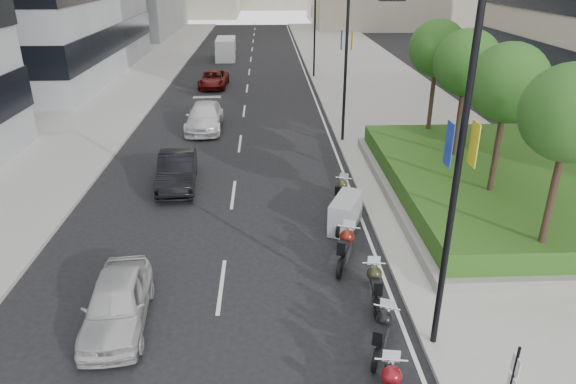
{
  "coord_description": "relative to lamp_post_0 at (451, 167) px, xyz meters",
  "views": [
    {
      "loc": [
        -0.0,
        -9.58,
        9.24
      ],
      "look_at": [
        0.71,
        6.66,
        2.0
      ],
      "focal_mm": 32.0,
      "sensor_mm": 36.0,
      "label": 1
    }
  ],
  "objects": [
    {
      "name": "ground",
      "position": [
        -4.14,
        -1.0,
        -5.07
      ],
      "size": [
        160.0,
        160.0,
        0.0
      ],
      "primitive_type": "plane",
      "color": "black",
      "rests_on": "ground"
    },
    {
      "name": "sidewalk_right",
      "position": [
        4.86,
        29.0,
        -4.99
      ],
      "size": [
        10.0,
        100.0,
        0.15
      ],
      "primitive_type": "cube",
      "color": "#9E9B93",
      "rests_on": "ground"
    },
    {
      "name": "sidewalk_left",
      "position": [
        -16.14,
        29.0,
        -4.99
      ],
      "size": [
        8.0,
        100.0,
        0.15
      ],
      "primitive_type": "cube",
      "color": "#9E9B93",
      "rests_on": "ground"
    },
    {
      "name": "lane_edge",
      "position": [
        -0.44,
        29.0,
        -5.06
      ],
      "size": [
        0.12,
        100.0,
        0.01
      ],
      "primitive_type": "cube",
      "color": "silver",
      "rests_on": "ground"
    },
    {
      "name": "lane_centre",
      "position": [
        -5.64,
        29.0,
        -5.06
      ],
      "size": [
        0.12,
        100.0,
        0.01
      ],
      "primitive_type": "cube",
      "color": "silver",
      "rests_on": "ground"
    },
    {
      "name": "planter",
      "position": [
        5.86,
        9.0,
        -4.72
      ],
      "size": [
        10.0,
        14.0,
        0.4
      ],
      "primitive_type": "cube",
      "color": "gray",
      "rests_on": "sidewalk_right"
    },
    {
      "name": "hedge",
      "position": [
        5.86,
        9.0,
        -4.12
      ],
      "size": [
        9.4,
        13.4,
        0.8
      ],
      "primitive_type": "cube",
      "color": "#204E16",
      "rests_on": "planter"
    },
    {
      "name": "tree_0",
      "position": [
        4.36,
        3.0,
        0.36
      ],
      "size": [
        2.8,
        2.8,
        6.3
      ],
      "color": "#332319",
      "rests_on": "planter"
    },
    {
      "name": "tree_1",
      "position": [
        4.36,
        7.0,
        0.36
      ],
      "size": [
        2.8,
        2.8,
        6.3
      ],
      "color": "#332319",
      "rests_on": "planter"
    },
    {
      "name": "tree_2",
      "position": [
        4.36,
        11.0,
        0.36
      ],
      "size": [
        2.8,
        2.8,
        6.3
      ],
      "color": "#332319",
      "rests_on": "planter"
    },
    {
      "name": "tree_3",
      "position": [
        4.36,
        15.0,
        0.36
      ],
      "size": [
        2.8,
        2.8,
        6.3
      ],
      "color": "#332319",
      "rests_on": "planter"
    },
    {
      "name": "lamp_post_0",
      "position": [
        0.0,
        0.0,
        0.0
      ],
      "size": [
        2.34,
        0.45,
        9.0
      ],
      "color": "black",
      "rests_on": "ground"
    },
    {
      "name": "lamp_post_1",
      "position": [
        0.0,
        17.0,
        0.0
      ],
      "size": [
        2.34,
        0.45,
        9.0
      ],
      "color": "black",
      "rests_on": "ground"
    },
    {
      "name": "lamp_post_2",
      "position": [
        0.0,
        35.0,
        0.0
      ],
      "size": [
        2.34,
        0.45,
        9.0
      ],
      "color": "black",
      "rests_on": "ground"
    },
    {
      "name": "motorcycle_2",
      "position": [
        -1.25,
        -0.1,
        -4.51
      ],
      "size": [
        0.99,
        1.96,
        1.04
      ],
      "rotation": [
        0.0,
        0.0,
        1.17
      ],
      "color": "black",
      "rests_on": "ground"
    },
    {
      "name": "motorcycle_3",
      "position": [
        -1.03,
        2.01,
        -4.51
      ],
      "size": [
        0.7,
        2.1,
        1.04
      ],
      "rotation": [
        0.0,
        0.0,
        1.48
      ],
      "color": "black",
      "rests_on": "ground"
    },
    {
      "name": "motorcycle_4",
      "position": [
        -1.59,
        4.15,
        -4.45
      ],
      "size": [
        1.0,
        2.21,
        1.15
      ],
      "rotation": [
        0.0,
        0.0,
        1.23
      ],
      "color": "black",
      "rests_on": "ground"
    },
    {
      "name": "motorcycle_5",
      "position": [
        -1.2,
        6.71,
        -4.44
      ],
      "size": [
        1.57,
        2.21,
        1.25
      ],
      "rotation": [
        0.0,
        0.0,
        1.17
      ],
      "color": "black",
      "rests_on": "ground"
    },
    {
      "name": "motorcycle_6",
      "position": [
        -1.07,
        8.81,
        -4.52
      ],
      "size": [
        0.89,
        1.97,
        1.02
      ],
      "rotation": [
        0.0,
        0.0,
        1.23
      ],
      "color": "black",
      "rests_on": "ground"
    },
    {
      "name": "car_a",
      "position": [
        -8.35,
        1.3,
        -4.37
      ],
      "size": [
        1.99,
        4.22,
        1.4
      ],
      "primitive_type": "imported",
      "rotation": [
        0.0,
        0.0,
        0.09
      ],
      "color": "#B7B6B8",
      "rests_on": "ground"
    },
    {
      "name": "car_b",
      "position": [
        -8.19,
        11.08,
        -4.32
      ],
      "size": [
        1.93,
        4.62,
        1.49
      ],
      "primitive_type": "imported",
      "rotation": [
        0.0,
        0.0,
        0.08
      ],
      "color": "black",
      "rests_on": "ground"
    },
    {
      "name": "car_c",
      "position": [
        -7.88,
        19.94,
        -4.32
      ],
      "size": [
        2.19,
        5.19,
        1.5
      ],
      "primitive_type": "imported",
      "rotation": [
        0.0,
        0.0,
        0.02
      ],
      "color": "silver",
      "rests_on": "ground"
    },
    {
      "name": "car_d",
      "position": [
        -8.37,
        31.64,
        -4.41
      ],
      "size": [
        2.34,
        4.76,
        1.3
      ],
      "primitive_type": "imported",
      "rotation": [
        0.0,
        0.0,
        -0.04
      ],
      "color": "#580B0A",
      "rests_on": "ground"
    },
    {
      "name": "delivery_van",
      "position": [
        -8.24,
        44.94,
        -4.07
      ],
      "size": [
        2.06,
        5.14,
        2.14
      ],
      "rotation": [
        0.0,
        0.0,
        0.03
      ],
      "color": "white",
      "rests_on": "ground"
    }
  ]
}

